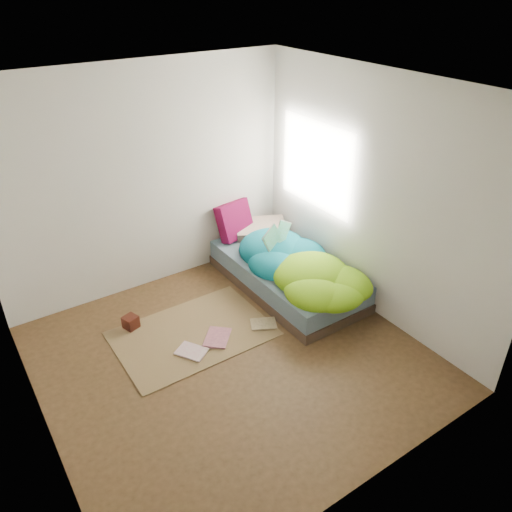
{
  "coord_description": "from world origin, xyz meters",
  "views": [
    {
      "loc": [
        -1.93,
        -3.28,
        3.38
      ],
      "look_at": [
        0.8,
        0.75,
        0.56
      ],
      "focal_mm": 35.0,
      "sensor_mm": 36.0,
      "label": 1
    }
  ],
  "objects_px": {
    "open_book": "(278,227)",
    "floor_book_a": "(186,358)",
    "wooden_box": "(131,322)",
    "bed": "(286,275)",
    "floor_book_b": "(206,337)",
    "pillow_magenta": "(235,220)"
  },
  "relations": [
    {
      "from": "open_book",
      "to": "wooden_box",
      "type": "relative_size",
      "value": 2.93
    },
    {
      "from": "pillow_magenta",
      "to": "wooden_box",
      "type": "xyz_separation_m",
      "value": [
        -1.71,
        -0.62,
        -0.49
      ]
    },
    {
      "from": "wooden_box",
      "to": "pillow_magenta",
      "type": "bearing_deg",
      "value": 19.8
    },
    {
      "from": "wooden_box",
      "to": "floor_book_b",
      "type": "height_order",
      "value": "wooden_box"
    },
    {
      "from": "wooden_box",
      "to": "floor_book_b",
      "type": "xyz_separation_m",
      "value": [
        0.58,
        -0.61,
        -0.05
      ]
    },
    {
      "from": "bed",
      "to": "open_book",
      "type": "bearing_deg",
      "value": 136.83
    },
    {
      "from": "wooden_box",
      "to": "floor_book_a",
      "type": "distance_m",
      "value": 0.83
    },
    {
      "from": "bed",
      "to": "floor_book_a",
      "type": "relative_size",
      "value": 6.8
    },
    {
      "from": "pillow_magenta",
      "to": "wooden_box",
      "type": "height_order",
      "value": "pillow_magenta"
    },
    {
      "from": "open_book",
      "to": "floor_book_b",
      "type": "xyz_separation_m",
      "value": [
        -1.2,
        -0.4,
        -0.78
      ]
    },
    {
      "from": "pillow_magenta",
      "to": "floor_book_a",
      "type": "height_order",
      "value": "pillow_magenta"
    },
    {
      "from": "pillow_magenta",
      "to": "wooden_box",
      "type": "distance_m",
      "value": 1.89
    },
    {
      "from": "pillow_magenta",
      "to": "floor_book_a",
      "type": "distance_m",
      "value": 2.09
    },
    {
      "from": "wooden_box",
      "to": "floor_book_a",
      "type": "height_order",
      "value": "wooden_box"
    },
    {
      "from": "bed",
      "to": "wooden_box",
      "type": "bearing_deg",
      "value": 171.17
    },
    {
      "from": "open_book",
      "to": "floor_book_a",
      "type": "distance_m",
      "value": 1.81
    },
    {
      "from": "floor_book_b",
      "to": "floor_book_a",
      "type": "bearing_deg",
      "value": -107.56
    },
    {
      "from": "floor_book_a",
      "to": "floor_book_b",
      "type": "bearing_deg",
      "value": -3.21
    },
    {
      "from": "pillow_magenta",
      "to": "open_book",
      "type": "xyz_separation_m",
      "value": [
        0.07,
        -0.83,
        0.23
      ]
    },
    {
      "from": "bed",
      "to": "floor_book_b",
      "type": "height_order",
      "value": "bed"
    },
    {
      "from": "floor_book_a",
      "to": "wooden_box",
      "type": "bearing_deg",
      "value": 76.23
    },
    {
      "from": "open_book",
      "to": "wooden_box",
      "type": "distance_m",
      "value": 1.94
    }
  ]
}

